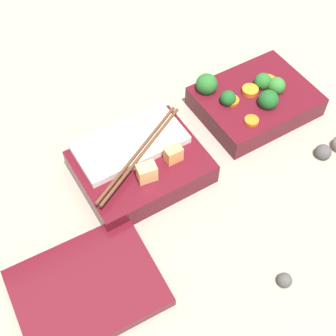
{
  "coord_description": "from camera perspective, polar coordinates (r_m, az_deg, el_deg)",
  "views": [
    {
      "loc": [
        0.3,
        0.4,
        0.59
      ],
      "look_at": [
        0.09,
        0.05,
        0.04
      ],
      "focal_mm": 50.0,
      "sensor_mm": 36.0,
      "label": 1
    }
  ],
  "objects": [
    {
      "name": "pebble_0",
      "position": [
        0.78,
        18.36,
        1.82
      ],
      "size": [
        0.03,
        0.03,
        0.03
      ],
      "primitive_type": "sphere",
      "color": "#474442",
      "rests_on": "ground_plane"
    },
    {
      "name": "pebble_2",
      "position": [
        0.65,
        14.01,
        -13.14
      ],
      "size": [
        0.02,
        0.02,
        0.02
      ],
      "primitive_type": "sphere",
      "color": "#474442",
      "rests_on": "ground_plane"
    },
    {
      "name": "bento_lid",
      "position": [
        0.63,
        -9.81,
        -14.21
      ],
      "size": [
        0.19,
        0.15,
        0.02
      ],
      "primitive_type": "cube",
      "rotation": [
        0.0,
        0.0,
        -0.05
      ],
      "color": "#510F19",
      "rests_on": "ground_plane"
    },
    {
      "name": "bento_tray_rice",
      "position": [
        0.71,
        -3.47,
        0.57
      ],
      "size": [
        0.19,
        0.15,
        0.06
      ],
      "color": "#510F19",
      "rests_on": "ground_plane"
    },
    {
      "name": "ground_plane",
      "position": [
        0.77,
        3.81,
        4.06
      ],
      "size": [
        3.0,
        3.0,
        0.0
      ],
      "primitive_type": "plane",
      "color": "gray"
    },
    {
      "name": "bento_tray_vegetable",
      "position": [
        0.81,
        10.31,
        8.27
      ],
      "size": [
        0.19,
        0.15,
        0.07
      ],
      "color": "#510F19",
      "rests_on": "ground_plane"
    }
  ]
}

